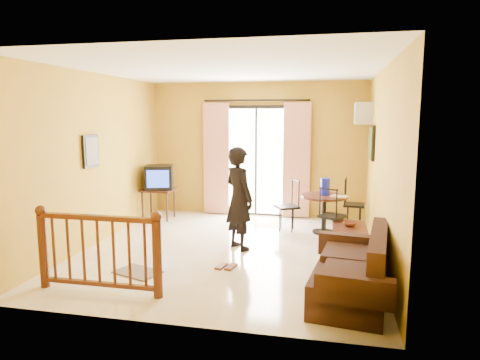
% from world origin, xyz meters
% --- Properties ---
extents(ground, '(5.00, 5.00, 0.00)m').
position_xyz_m(ground, '(0.00, 0.00, 0.00)').
color(ground, beige).
rests_on(ground, ground).
extents(room_shell, '(5.00, 5.00, 5.00)m').
position_xyz_m(room_shell, '(0.00, 0.00, 1.70)').
color(room_shell, white).
rests_on(room_shell, ground).
extents(balcony_door, '(2.25, 0.14, 2.46)m').
position_xyz_m(balcony_door, '(0.00, 2.43, 1.19)').
color(balcony_door, black).
rests_on(balcony_door, ground).
extents(tv_table, '(0.63, 0.52, 0.63)m').
position_xyz_m(tv_table, '(-1.90, 1.71, 0.55)').
color(tv_table, black).
rests_on(tv_table, ground).
extents(television, '(0.66, 0.62, 0.49)m').
position_xyz_m(television, '(-1.87, 1.70, 0.87)').
color(television, black).
rests_on(television, tv_table).
extents(picture_left, '(0.05, 0.42, 0.52)m').
position_xyz_m(picture_left, '(-2.22, -0.20, 1.55)').
color(picture_left, black).
rests_on(picture_left, room_shell).
extents(dining_table, '(0.83, 0.83, 0.69)m').
position_xyz_m(dining_table, '(1.44, 1.34, 0.55)').
color(dining_table, black).
rests_on(dining_table, ground).
extents(water_jug, '(0.16, 0.16, 0.31)m').
position_xyz_m(water_jug, '(1.45, 1.37, 0.85)').
color(water_jug, '#151CCD').
rests_on(water_jug, dining_table).
extents(serving_tray, '(0.33, 0.27, 0.02)m').
position_xyz_m(serving_tray, '(1.70, 1.24, 0.70)').
color(serving_tray, white).
rests_on(serving_tray, dining_table).
extents(dining_chairs, '(1.71, 1.50, 0.95)m').
position_xyz_m(dining_chairs, '(1.45, 1.31, 0.00)').
color(dining_chairs, black).
rests_on(dining_chairs, ground).
extents(air_conditioner, '(0.31, 0.60, 0.40)m').
position_xyz_m(air_conditioner, '(2.09, 1.95, 2.15)').
color(air_conditioner, silver).
rests_on(air_conditioner, room_shell).
extents(botanical_print, '(0.05, 0.50, 0.60)m').
position_xyz_m(botanical_print, '(2.22, 1.30, 1.65)').
color(botanical_print, black).
rests_on(botanical_print, room_shell).
extents(coffee_table, '(0.52, 0.93, 0.41)m').
position_xyz_m(coffee_table, '(1.85, 0.28, 0.28)').
color(coffee_table, black).
rests_on(coffee_table, ground).
extents(bowl, '(0.22, 0.22, 0.06)m').
position_xyz_m(bowl, '(1.85, 0.32, 0.44)').
color(bowl, '#592A1E').
rests_on(bowl, coffee_table).
extents(sofa, '(0.98, 1.77, 0.80)m').
position_xyz_m(sofa, '(1.85, -1.45, 0.30)').
color(sofa, black).
rests_on(sofa, ground).
extents(standing_person, '(0.70, 0.69, 1.63)m').
position_xyz_m(standing_person, '(0.13, 0.12, 0.82)').
color(standing_person, black).
rests_on(standing_person, ground).
extents(stair_balustrade, '(1.63, 0.13, 1.04)m').
position_xyz_m(stair_balustrade, '(-1.15, -1.90, 0.56)').
color(stair_balustrade, '#471E0F').
rests_on(stair_balustrade, ground).
extents(doormat, '(0.70, 0.58, 0.02)m').
position_xyz_m(doormat, '(-0.98, -1.22, 0.01)').
color(doormat, '#61584E').
rests_on(doormat, ground).
extents(sandals, '(0.28, 0.26, 0.03)m').
position_xyz_m(sandals, '(0.14, -0.78, 0.01)').
color(sandals, '#592A1E').
rests_on(sandals, ground).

